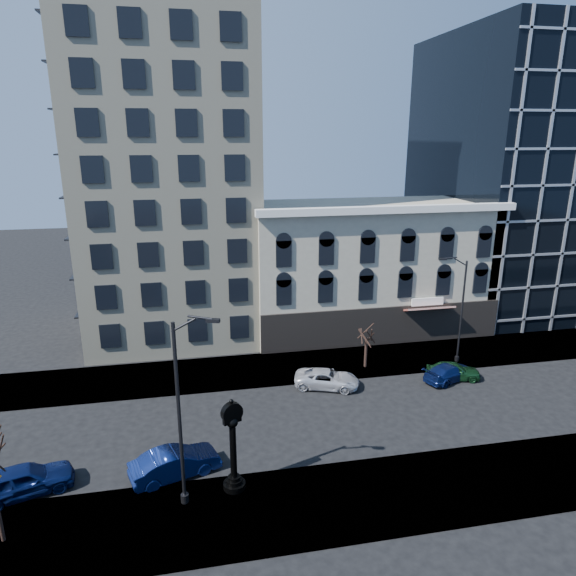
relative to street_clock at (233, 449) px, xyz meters
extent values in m
plane|color=black|center=(2.88, 6.06, -2.50)|extent=(160.00, 160.00, 0.00)
cube|color=gray|center=(2.88, 14.06, -2.44)|extent=(160.00, 6.00, 0.12)
cube|color=gray|center=(2.88, -1.94, -2.44)|extent=(160.00, 6.00, 0.12)
cube|color=beige|center=(-3.12, 25.06, 16.50)|extent=(15.00, 15.00, 38.00)
cube|color=#B6AE96|center=(14.88, 22.06, 3.50)|extent=(22.00, 10.00, 12.00)
cube|color=white|center=(14.88, 16.86, 9.70)|extent=(22.60, 0.80, 0.60)
cube|color=black|center=(14.88, 17.01, -0.70)|extent=(22.00, 0.30, 3.60)
cube|color=maroon|center=(18.88, 16.46, 0.90)|extent=(4.50, 1.18, 0.55)
cube|color=black|center=(34.88, 27.06, 11.50)|extent=(20.00, 20.00, 28.00)
cylinder|color=black|center=(0.00, 0.00, -2.22)|extent=(1.20, 1.20, 0.33)
cylinder|color=black|center=(0.00, 0.00, -1.95)|extent=(0.87, 0.87, 0.22)
cylinder|color=black|center=(0.00, 0.00, -1.75)|extent=(0.65, 0.65, 0.17)
cylinder|color=black|center=(0.00, 0.00, -0.10)|extent=(0.35, 0.35, 3.15)
sphere|color=black|center=(0.00, 0.00, 1.58)|extent=(0.61, 0.61, 0.61)
cube|color=black|center=(0.00, 0.00, 1.69)|extent=(1.00, 0.58, 0.27)
cylinder|color=black|center=(0.00, 0.00, 2.13)|extent=(1.18, 0.74, 1.13)
cylinder|color=white|center=(0.00, -0.18, 2.13)|extent=(0.90, 0.37, 0.96)
cylinder|color=white|center=(0.00, 0.18, 2.13)|extent=(0.90, 0.37, 0.96)
sphere|color=black|center=(0.00, 0.00, 2.78)|extent=(0.22, 0.22, 0.22)
cylinder|color=black|center=(-2.59, -0.61, 2.53)|extent=(0.18, 0.18, 9.83)
cylinder|color=black|center=(-2.59, -0.61, -2.15)|extent=(0.41, 0.41, 0.46)
cube|color=black|center=(-0.53, -1.28, 7.62)|extent=(0.68, 0.43, 0.16)
cylinder|color=black|center=(19.65, 12.42, 1.90)|extent=(0.16, 0.16, 8.56)
cylinder|color=black|center=(19.65, 12.42, -2.18)|extent=(0.36, 0.36, 0.40)
cube|color=black|center=(17.78, 12.74, 6.33)|extent=(0.58, 0.31, 0.14)
cylinder|color=#301F18|center=(11.82, 12.87, -1.14)|extent=(0.24, 0.24, 2.49)
imported|color=#0C194C|center=(-10.87, 1.76, -1.66)|extent=(5.34, 3.43, 1.69)
imported|color=#0C194C|center=(-3.09, 1.79, -1.70)|extent=(5.20, 3.18, 1.62)
imported|color=silver|center=(7.89, 10.26, -1.84)|extent=(5.27, 3.71, 1.34)
imported|color=#0C194C|center=(17.42, 9.58, -1.85)|extent=(4.86, 3.44, 1.31)
imported|color=#143F1E|center=(17.82, 9.70, -1.82)|extent=(4.29, 2.51, 1.37)
camera|label=1|loc=(-1.63, -23.23, 15.72)|focal=32.00mm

